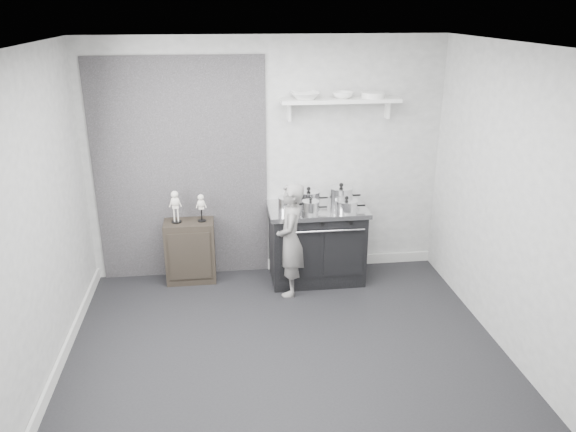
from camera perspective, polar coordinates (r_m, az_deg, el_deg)
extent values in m
plane|color=black|center=(5.27, -0.22, -13.85)|extent=(4.00, 4.00, 0.00)
cube|color=#9F9F9D|center=(6.34, -2.22, 5.72)|extent=(4.00, 0.02, 2.70)
cube|color=#9F9F9D|center=(3.04, 3.94, -11.94)|extent=(4.00, 0.02, 2.70)
cube|color=#9F9F9D|center=(4.84, -24.47, -1.02)|extent=(0.02, 3.60, 2.70)
cube|color=#9F9F9D|center=(5.25, 21.97, 0.98)|extent=(0.02, 3.60, 2.70)
cube|color=silver|center=(4.35, -0.27, 16.91)|extent=(4.00, 3.60, 0.02)
cube|color=black|center=(6.35, -10.78, 4.45)|extent=(1.90, 0.02, 2.50)
cube|color=silver|center=(6.92, 6.24, -4.45)|extent=(2.00, 0.03, 0.12)
cube|color=silver|center=(5.41, -22.20, -13.82)|extent=(0.03, 3.60, 0.12)
cube|color=white|center=(6.20, 5.35, 11.62)|extent=(1.30, 0.26, 0.04)
cube|color=white|center=(6.19, 0.11, 10.58)|extent=(0.03, 0.12, 0.20)
cube|color=white|center=(6.42, 10.06, 10.63)|extent=(0.03, 0.12, 0.20)
cube|color=black|center=(6.42, 2.90, -2.98)|extent=(1.03, 0.62, 0.83)
cube|color=silver|center=(6.26, 2.98, 0.70)|extent=(1.09, 0.66, 0.05)
cube|color=black|center=(6.10, 1.11, -4.07)|extent=(0.43, 0.02, 0.54)
cube|color=black|center=(6.18, 5.67, -3.82)|extent=(0.43, 0.02, 0.54)
cylinder|color=silver|center=(5.99, 3.51, -1.56)|extent=(0.93, 0.02, 0.02)
cylinder|color=black|center=(5.93, 0.56, -0.91)|extent=(0.04, 0.03, 0.04)
cylinder|color=black|center=(5.98, 3.51, -0.77)|extent=(0.04, 0.03, 0.04)
cylinder|color=black|center=(6.04, 6.39, -0.63)|extent=(0.04, 0.03, 0.04)
cube|color=black|center=(6.49, -9.88, -3.54)|extent=(0.55, 0.32, 0.72)
imported|color=gray|center=(6.01, 0.24, -2.43)|extent=(0.37, 0.50, 1.26)
cylinder|color=silver|center=(6.09, 0.00, 1.15)|extent=(0.21, 0.21, 0.14)
cylinder|color=silver|center=(6.07, 0.00, 1.86)|extent=(0.22, 0.22, 0.02)
sphere|color=black|center=(6.06, 0.00, 2.09)|extent=(0.04, 0.04, 0.04)
cylinder|color=black|center=(6.11, 1.35, 1.20)|extent=(0.10, 0.02, 0.02)
cylinder|color=silver|center=(6.30, 2.09, 1.81)|extent=(0.26, 0.26, 0.15)
cylinder|color=silver|center=(6.27, 2.10, 2.51)|extent=(0.27, 0.27, 0.02)
sphere|color=black|center=(6.26, 2.11, 2.77)|extent=(0.05, 0.05, 0.05)
cylinder|color=black|center=(6.33, 3.61, 1.87)|extent=(0.10, 0.02, 0.02)
cylinder|color=silver|center=(6.36, 5.40, 2.06)|extent=(0.27, 0.27, 0.18)
cylinder|color=silver|center=(6.33, 5.43, 2.88)|extent=(0.28, 0.28, 0.02)
sphere|color=black|center=(6.32, 5.44, 3.15)|extent=(0.05, 0.05, 0.05)
cylinder|color=black|center=(6.40, 6.93, 2.11)|extent=(0.10, 0.02, 0.02)
cylinder|color=silver|center=(6.14, 5.95, 1.01)|extent=(0.24, 0.24, 0.11)
cylinder|color=silver|center=(6.12, 5.97, 1.56)|extent=(0.25, 0.25, 0.02)
sphere|color=black|center=(6.11, 5.98, 1.82)|extent=(0.04, 0.04, 0.04)
cylinder|color=black|center=(6.17, 7.40, 1.07)|extent=(0.10, 0.02, 0.02)
cylinder|color=silver|center=(6.05, 2.30, 0.86)|extent=(0.18, 0.18, 0.12)
cylinder|color=silver|center=(6.03, 2.31, 1.47)|extent=(0.19, 0.19, 0.02)
sphere|color=black|center=(6.02, 2.31, 1.69)|extent=(0.03, 0.03, 0.03)
cylinder|color=black|center=(6.07, 3.52, 0.91)|extent=(0.10, 0.02, 0.02)
imported|color=white|center=(6.12, 1.72, 12.14)|extent=(0.32, 0.32, 0.08)
imported|color=white|center=(6.20, 5.60, 12.12)|extent=(0.22, 0.22, 0.07)
cylinder|color=white|center=(6.28, 8.62, 12.06)|extent=(0.25, 0.25, 0.06)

